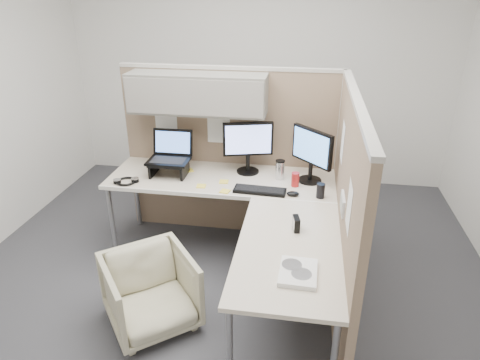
# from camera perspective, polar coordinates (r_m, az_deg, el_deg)

# --- Properties ---
(ground) EXTENTS (4.50, 4.50, 0.00)m
(ground) POSITION_cam_1_polar(r_m,az_deg,el_deg) (3.67, -2.22, -13.67)
(ground) COLOR #35353A
(ground) RESTS_ON ground
(partition_back) EXTENTS (2.00, 0.36, 1.63)m
(partition_back) POSITION_cam_1_polar(r_m,az_deg,el_deg) (3.92, -3.24, 7.12)
(partition_back) COLOR #897059
(partition_back) RESTS_ON ground
(partition_right) EXTENTS (0.07, 2.03, 1.63)m
(partition_right) POSITION_cam_1_polar(r_m,az_deg,el_deg) (3.13, 13.69, -3.91)
(partition_right) COLOR #897059
(partition_right) RESTS_ON ground
(desk) EXTENTS (2.00, 1.98, 0.73)m
(desk) POSITION_cam_1_polar(r_m,az_deg,el_deg) (3.38, 0.08, -3.41)
(desk) COLOR beige
(desk) RESTS_ON ground
(office_chair) EXTENTS (0.80, 0.80, 0.61)m
(office_chair) POSITION_cam_1_polar(r_m,az_deg,el_deg) (3.21, -11.86, -14.01)
(office_chair) COLOR #C1BA99
(office_chair) RESTS_ON ground
(monitor_left) EXTENTS (0.43, 0.20, 0.47)m
(monitor_left) POSITION_cam_1_polar(r_m,az_deg,el_deg) (3.76, 1.08, 4.90)
(monitor_left) COLOR black
(monitor_left) RESTS_ON desk
(monitor_right) EXTENTS (0.33, 0.34, 0.47)m
(monitor_right) POSITION_cam_1_polar(r_m,az_deg,el_deg) (3.63, 9.54, 3.80)
(monitor_right) COLOR black
(monitor_right) RESTS_ON desk
(laptop_station) EXTENTS (0.36, 0.31, 0.38)m
(laptop_station) POSITION_cam_1_polar(r_m,az_deg,el_deg) (3.83, -9.35, 2.82)
(laptop_station) COLOR black
(laptop_station) RESTS_ON desk
(keyboard) EXTENTS (0.43, 0.17, 0.02)m
(keyboard) POSITION_cam_1_polar(r_m,az_deg,el_deg) (3.50, 2.65, -1.41)
(keyboard) COLOR black
(keyboard) RESTS_ON desk
(mouse) EXTENTS (0.11, 0.07, 0.04)m
(mouse) POSITION_cam_1_polar(r_m,az_deg,el_deg) (3.45, 7.07, -1.82)
(mouse) COLOR black
(mouse) RESTS_ON desk
(travel_mug) EXTENTS (0.08, 0.08, 0.17)m
(travel_mug) POSITION_cam_1_polar(r_m,az_deg,el_deg) (3.71, 5.35, 1.39)
(travel_mug) COLOR silver
(travel_mug) RESTS_ON desk
(soda_can_green) EXTENTS (0.07, 0.07, 0.12)m
(soda_can_green) POSITION_cam_1_polar(r_m,az_deg,el_deg) (3.44, 10.69, -1.41)
(soda_can_green) COLOR black
(soda_can_green) RESTS_ON desk
(soda_can_silver) EXTENTS (0.07, 0.07, 0.12)m
(soda_can_silver) POSITION_cam_1_polar(r_m,az_deg,el_deg) (3.60, 7.37, 0.07)
(soda_can_silver) COLOR #B21E1E
(soda_can_silver) RESTS_ON desk
(sticky_note_c) EXTENTS (0.10, 0.10, 0.01)m
(sticky_note_c) POSITION_cam_1_polar(r_m,az_deg,el_deg) (3.92, -6.84, 1.28)
(sticky_note_c) COLOR yellow
(sticky_note_c) RESTS_ON desk
(sticky_note_a) EXTENTS (0.08, 0.08, 0.01)m
(sticky_note_a) POSITION_cam_1_polar(r_m,az_deg,el_deg) (3.60, -5.20, -0.80)
(sticky_note_a) COLOR yellow
(sticky_note_a) RESTS_ON desk
(sticky_note_d) EXTENTS (0.08, 0.08, 0.01)m
(sticky_note_d) POSITION_cam_1_polar(r_m,az_deg,el_deg) (3.67, -2.17, -0.22)
(sticky_note_d) COLOR yellow
(sticky_note_d) RESTS_ON desk
(sticky_note_b) EXTENTS (0.09, 0.09, 0.01)m
(sticky_note_b) POSITION_cam_1_polar(r_m,az_deg,el_deg) (3.50, -2.02, -1.51)
(sticky_note_b) COLOR yellow
(sticky_note_b) RESTS_ON desk
(headphones) EXTENTS (0.22, 0.22, 0.03)m
(headphones) POSITION_cam_1_polar(r_m,az_deg,el_deg) (3.78, -14.94, -0.15)
(headphones) COLOR black
(headphones) RESTS_ON desk
(paper_stack) EXTENTS (0.23, 0.28, 0.03)m
(paper_stack) POSITION_cam_1_polar(r_m,az_deg,el_deg) (2.58, 7.74, -12.11)
(paper_stack) COLOR white
(paper_stack) RESTS_ON desk
(desk_clock) EXTENTS (0.06, 0.10, 0.10)m
(desk_clock) POSITION_cam_1_polar(r_m,az_deg,el_deg) (2.98, 7.48, -5.79)
(desk_clock) COLOR black
(desk_clock) RESTS_ON desk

